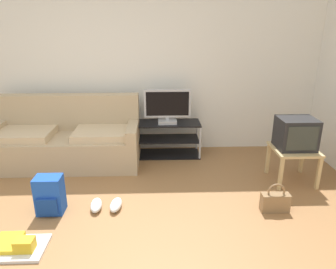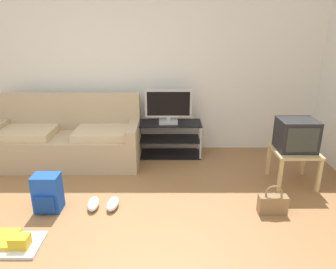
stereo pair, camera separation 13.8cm
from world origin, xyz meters
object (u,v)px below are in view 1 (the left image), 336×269
at_px(flat_tv, 167,107).
at_px(crt_tv, 296,133).
at_px(floor_tray, 16,246).
at_px(backpack, 50,195).
at_px(sneakers_pair, 106,205).
at_px(tv_stand, 167,139).
at_px(handbag, 275,201).
at_px(side_table, 294,154).
at_px(couch, 67,140).

xyz_separation_m(flat_tv, crt_tv, (1.53, -0.86, -0.13)).
bearing_deg(floor_tray, backpack, 78.30).
distance_m(backpack, sneakers_pair, 0.59).
height_order(tv_stand, crt_tv, crt_tv).
bearing_deg(crt_tv, handbag, -122.79).
xyz_separation_m(handbag, floor_tray, (-2.48, -0.54, -0.07)).
relative_size(flat_tv, side_table, 1.30).
bearing_deg(sneakers_pair, handbag, -3.12).
height_order(crt_tv, floor_tray, crt_tv).
xyz_separation_m(tv_stand, flat_tv, (0.00, -0.02, 0.50)).
bearing_deg(floor_tray, sneakers_pair, 42.61).
distance_m(backpack, floor_tray, 0.63).
xyz_separation_m(crt_tv, floor_tray, (-2.92, -1.22, -0.59)).
bearing_deg(flat_tv, crt_tv, -29.21).
bearing_deg(sneakers_pair, couch, 120.08).
bearing_deg(couch, floor_tray, -89.21).
relative_size(tv_stand, sneakers_pair, 2.74).
relative_size(side_table, floor_tray, 1.03).
xyz_separation_m(side_table, handbag, (-0.44, -0.67, -0.26)).
height_order(crt_tv, sneakers_pair, crt_tv).
height_order(handbag, floor_tray, handbag).
bearing_deg(sneakers_pair, tv_stand, 64.32).
bearing_deg(couch, backpack, -83.33).
relative_size(flat_tv, floor_tray, 1.35).
height_order(tv_stand, backpack, tv_stand).
relative_size(couch, floor_tray, 4.03).
bearing_deg(couch, handbag, -27.96).
relative_size(tv_stand, crt_tv, 2.19).
relative_size(couch, handbag, 6.29).
relative_size(backpack, floor_tray, 0.81).
height_order(couch, side_table, couch).
xyz_separation_m(tv_stand, floor_tray, (-1.39, -2.10, -0.22)).
distance_m(couch, sneakers_pair, 1.45).
height_order(flat_tv, handbag, flat_tv).
xyz_separation_m(tv_stand, handbag, (1.09, -1.57, -0.14)).
relative_size(crt_tv, sneakers_pair, 1.25).
relative_size(couch, backpack, 4.96).
bearing_deg(floor_tray, crt_tv, 22.71).
bearing_deg(couch, sneakers_pair, -59.92).
height_order(side_table, backpack, side_table).
height_order(crt_tv, handbag, crt_tv).
bearing_deg(sneakers_pair, floor_tray, -137.39).
relative_size(tv_stand, side_table, 1.87).
distance_m(tv_stand, handbag, 1.91).
bearing_deg(couch, crt_tv, -12.29).
bearing_deg(tv_stand, sneakers_pair, -115.68).
bearing_deg(backpack, crt_tv, 25.81).
relative_size(side_table, backpack, 1.27).
relative_size(flat_tv, handbag, 2.10).
relative_size(tv_stand, flat_tv, 1.43).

